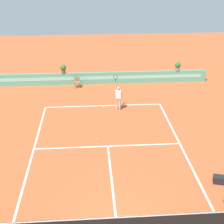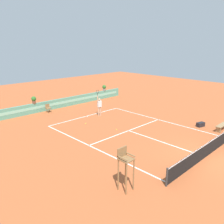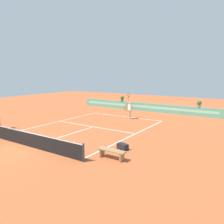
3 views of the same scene
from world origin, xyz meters
The scene contains 10 objects.
ground_plane centered at (0.00, 6.00, 0.00)m, with size 60.00×60.00×0.00m, color #B2562D.
court_lines centered at (0.00, 6.72, 0.00)m, with size 8.32×11.94×0.01m.
back_wall_barrier centered at (0.00, 16.39, 0.50)m, with size 18.00×0.21×1.00m.
ball_kid_chair centered at (-1.96, 15.66, 0.48)m, with size 0.44×0.44×0.85m.
gear_bag centered at (5.10, 2.79, 0.18)m, with size 0.70×0.36×0.36m, color black.
tennis_player centered at (1.00, 11.08, 1.05)m, with size 0.62×0.27×2.58m.
tennis_ball_near_baseline centered at (-1.50, 10.10, 0.03)m, with size 0.07×0.07×0.07m, color #CCE033.
tennis_ball_mid_court centered at (-0.57, 7.22, 0.03)m, with size 0.07×0.07×0.07m, color #CCE033.
potted_plant_left centered at (-3.06, 16.39, 1.41)m, with size 0.48×0.48×0.72m.
potted_plant_far_right centered at (6.49, 16.39, 1.41)m, with size 0.48×0.48×0.72m.
Camera 1 is at (-0.85, -8.75, 9.47)m, focal length 50.76 mm.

